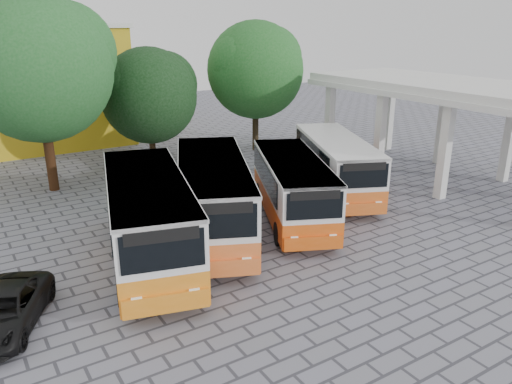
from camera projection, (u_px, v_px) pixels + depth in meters
ground at (346, 246)px, 19.70m from camera, size 90.00×90.00×0.00m
terminal_shelter at (449, 91)px, 26.59m from camera, size 6.80×15.80×5.40m
bus_far_left at (148, 214)px, 17.96m from camera, size 4.85×9.31×3.18m
bus_centre_left at (213, 194)px, 20.13m from camera, size 6.00×9.43×3.17m
bus_centre_right at (293, 185)px, 21.78m from camera, size 5.38×8.38×2.81m
bus_far_right at (336, 162)px, 25.15m from camera, size 5.49×8.61×2.89m
tree_left at (39, 64)px, 24.28m from camera, size 7.57×7.21×9.84m
tree_middle at (150, 92)px, 29.74m from camera, size 6.00×5.71×7.07m
tree_right at (256, 67)px, 32.76m from camera, size 6.67×6.35×8.55m
parked_car at (4, 310)px, 14.32m from camera, size 3.54×4.51×1.14m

